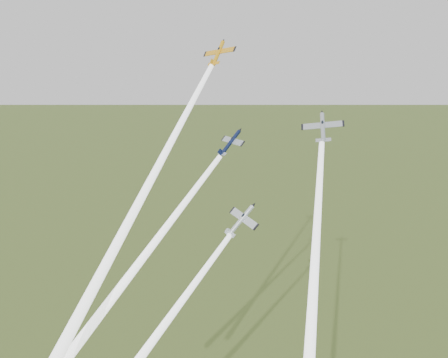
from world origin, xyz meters
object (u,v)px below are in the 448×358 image
(plane_navy, at_px, (231,143))
(plane_silver_right, at_px, (323,127))
(plane_silver_low, at_px, (241,220))
(plane_yellow, at_px, (218,53))

(plane_navy, xyz_separation_m, plane_silver_right, (16.35, 4.51, 3.79))
(plane_navy, height_order, plane_silver_low, plane_navy)
(plane_navy, distance_m, plane_silver_right, 17.38)
(plane_navy, bearing_deg, plane_silver_low, -13.53)
(plane_navy, xyz_separation_m, plane_silver_low, (5.09, -3.85, -13.10))
(plane_yellow, height_order, plane_navy, plane_yellow)
(plane_navy, relative_size, plane_silver_low, 0.85)
(plane_yellow, distance_m, plane_silver_low, 33.80)
(plane_silver_right, bearing_deg, plane_silver_low, -168.37)
(plane_navy, distance_m, plane_silver_low, 14.57)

